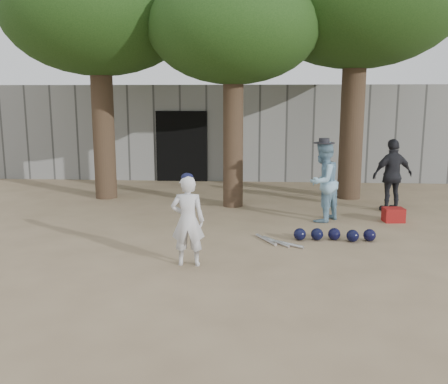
# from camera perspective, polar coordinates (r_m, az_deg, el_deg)

# --- Properties ---
(ground) EXTENTS (70.00, 70.00, 0.00)m
(ground) POSITION_cam_1_polar(r_m,az_deg,el_deg) (8.24, -4.68, -7.75)
(ground) COLOR #937C5E
(ground) RESTS_ON ground
(boy_player) EXTENTS (0.54, 0.36, 1.44)m
(boy_player) POSITION_cam_1_polar(r_m,az_deg,el_deg) (7.81, -4.16, -3.31)
(boy_player) COLOR silver
(boy_player) RESTS_ON ground
(spectator_blue) EXTENTS (1.02, 1.05, 1.71)m
(spectator_blue) POSITION_cam_1_polar(r_m,az_deg,el_deg) (10.77, 11.21, 1.15)
(spectator_blue) COLOR #7CA7C0
(spectator_blue) RESTS_ON ground
(spectator_dark) EXTENTS (1.07, 0.69, 1.69)m
(spectator_dark) POSITION_cam_1_polar(r_m,az_deg,el_deg) (12.15, 18.70, 1.81)
(spectator_dark) COLOR black
(spectator_dark) RESTS_ON ground
(red_bag) EXTENTS (0.45, 0.36, 0.30)m
(red_bag) POSITION_cam_1_polar(r_m,az_deg,el_deg) (11.23, 18.80, -2.49)
(red_bag) COLOR #A71B16
(red_bag) RESTS_ON ground
(back_building) EXTENTS (16.00, 5.24, 3.00)m
(back_building) POSITION_cam_1_polar(r_m,az_deg,el_deg) (18.14, 0.12, 7.23)
(back_building) COLOR gray
(back_building) RESTS_ON ground
(helmet_row) EXTENTS (1.51, 0.33, 0.23)m
(helmet_row) POSITION_cam_1_polar(r_m,az_deg,el_deg) (9.47, 12.52, -4.79)
(helmet_row) COLOR black
(helmet_row) RESTS_ON ground
(bat_pile) EXTENTS (0.86, 0.81, 0.06)m
(bat_pile) POSITION_cam_1_polar(r_m,az_deg,el_deg) (9.18, 5.96, -5.66)
(bat_pile) COLOR silver
(bat_pile) RESTS_ON ground
(tree_row) EXTENTS (11.40, 5.80, 6.69)m
(tree_row) POSITION_cam_1_polar(r_m,az_deg,el_deg) (12.92, 1.97, 19.98)
(tree_row) COLOR brown
(tree_row) RESTS_ON ground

